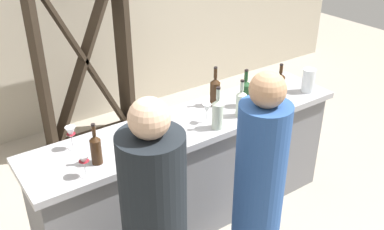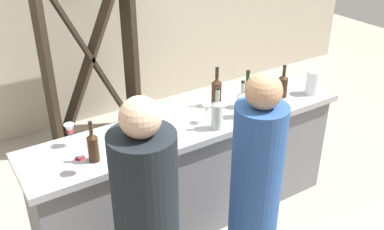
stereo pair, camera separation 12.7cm
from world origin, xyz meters
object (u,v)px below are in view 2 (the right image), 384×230
wine_glass_far_center (153,108)px  wine_glass_near_right (151,123)px  wine_glass_far_left (70,131)px  person_left_guest (255,193)px  wine_glass_near_center (207,110)px  water_pitcher (312,83)px  wine_bottle_second_left_clear_pale (217,113)px  wine_rack (90,57)px  wine_bottle_rightmost_olive_green (247,93)px  wine_bottle_center_amber_brown (217,91)px  wine_glass_near_left (80,158)px  wine_bottle_leftmost_amber_brown (93,146)px  wine_bottle_far_right_amber_brown (283,85)px  wine_bottle_second_right_clear_pale (242,104)px

wine_glass_far_center → wine_glass_near_right: bearing=-120.7°
wine_glass_far_left → person_left_guest: size_ratio=0.10×
wine_glass_near_center → water_pitcher: 1.02m
wine_glass_near_center → water_pitcher: size_ratio=0.74×
wine_glass_far_center → wine_bottle_second_left_clear_pale: bearing=-46.2°
wine_rack → wine_bottle_rightmost_olive_green: bearing=-68.7°
wine_bottle_center_amber_brown → wine_glass_near_left: bearing=-165.9°
water_pitcher → wine_glass_near_left: bearing=-178.3°
wine_bottle_second_left_clear_pale → water_pitcher: size_ratio=1.61×
wine_bottle_rightmost_olive_green → water_pitcher: size_ratio=1.54×
wine_bottle_rightmost_olive_green → water_pitcher: wine_bottle_rightmost_olive_green is taller
wine_bottle_leftmost_amber_brown → wine_bottle_far_right_amber_brown: size_ratio=1.03×
wine_glass_near_center → wine_glass_far_center: bearing=143.8°
wine_bottle_second_left_clear_pale → person_left_guest: bearing=-97.0°
wine_glass_near_center → wine_glass_near_right: wine_glass_near_center is taller
wine_bottle_second_right_clear_pale → person_left_guest: 0.74m
wine_bottle_far_right_amber_brown → wine_glass_far_left: (-1.73, 0.19, 0.01)m
wine_glass_near_left → wine_glass_near_right: wine_glass_near_left is taller
wine_bottle_leftmost_amber_brown → wine_bottle_center_amber_brown: (1.11, 0.22, 0.02)m
wine_bottle_leftmost_amber_brown → wine_bottle_second_right_clear_pale: (1.16, -0.04, 0.00)m
wine_bottle_leftmost_amber_brown → wine_glass_near_left: wine_bottle_leftmost_amber_brown is taller
wine_rack → wine_bottle_second_right_clear_pale: bearing=-73.8°
wine_bottle_center_amber_brown → wine_bottle_far_right_amber_brown: 0.58m
wine_bottle_second_right_clear_pale → person_left_guest: person_left_guest is taller
wine_bottle_second_right_clear_pale → water_pitcher: (0.75, 0.01, -0.01)m
wine_glass_far_left → person_left_guest: (0.90, -0.87, -0.32)m
person_left_guest → wine_rack: bearing=2.3°
wine_rack → water_pitcher: wine_rack is taller
wine_bottle_far_right_amber_brown → wine_bottle_second_right_clear_pale: bearing=-168.8°
wine_bottle_second_left_clear_pale → wine_glass_near_left: bearing=-179.7°
wine_bottle_leftmost_amber_brown → wine_bottle_second_left_clear_pale: (0.90, -0.08, 0.02)m
wine_rack → wine_glass_far_center: (-0.07, -1.49, 0.10)m
wine_glass_near_right → wine_rack: bearing=83.9°
wine_glass_near_right → wine_glass_far_center: (0.11, 0.18, 0.00)m
wine_glass_near_center → wine_bottle_rightmost_olive_green: bearing=6.0°
wine_bottle_rightmost_olive_green → wine_glass_far_center: wine_bottle_rightmost_olive_green is taller
wine_bottle_center_amber_brown → person_left_guest: size_ratio=0.21×
wine_bottle_far_right_amber_brown → wine_glass_near_center: 0.77m
wine_bottle_center_amber_brown → wine_bottle_rightmost_olive_green: wine_bottle_center_amber_brown is taller
wine_glass_near_left → wine_glass_far_center: size_ratio=1.01×
wine_bottle_leftmost_amber_brown → water_pitcher: size_ratio=1.41×
wine_glass_near_center → person_left_guest: bearing=-94.8°
wine_bottle_leftmost_amber_brown → wine_bottle_center_amber_brown: 1.13m
wine_bottle_second_right_clear_pale → wine_glass_near_right: 0.71m
wine_glass_far_center → wine_glass_far_left: bearing=-178.9°
wine_bottle_second_left_clear_pale → wine_bottle_second_right_clear_pale: size_ratio=1.09×
wine_glass_far_center → wine_bottle_leftmost_amber_brown: bearing=-154.9°
wine_bottle_center_amber_brown → wine_bottle_second_right_clear_pale: (0.05, -0.26, -0.01)m
water_pitcher → person_left_guest: person_left_guest is taller
wine_bottle_rightmost_olive_green → wine_bottle_center_amber_brown: bearing=142.0°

